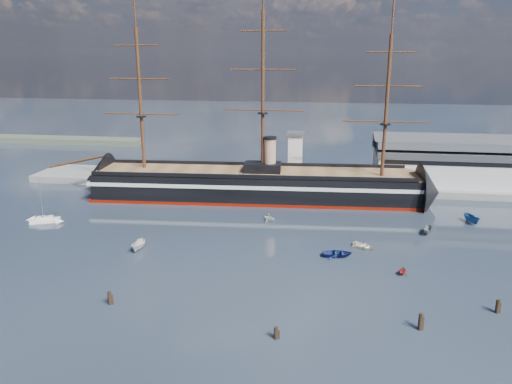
# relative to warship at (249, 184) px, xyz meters

# --- Properties ---
(ground) EXTENTS (600.00, 600.00, 0.00)m
(ground) POSITION_rel_warship_xyz_m (8.71, -20.00, -4.04)
(ground) COLOR #1D242E
(ground) RESTS_ON ground
(quay) EXTENTS (180.00, 18.00, 2.00)m
(quay) POSITION_rel_warship_xyz_m (18.71, 16.00, -4.04)
(quay) COLOR slate
(quay) RESTS_ON ground
(warehouse) EXTENTS (63.00, 21.00, 11.60)m
(warehouse) POSITION_rel_warship_xyz_m (66.71, 20.00, 3.95)
(warehouse) COLOR #B7BABC
(warehouse) RESTS_ON ground
(quay_tower) EXTENTS (5.00, 5.00, 15.00)m
(quay_tower) POSITION_rel_warship_xyz_m (11.71, 13.00, 5.72)
(quay_tower) COLOR silver
(quay_tower) RESTS_ON ground
(warship) EXTENTS (113.34, 21.59, 53.94)m
(warship) POSITION_rel_warship_xyz_m (0.00, 0.00, 0.00)
(warship) COLOR black
(warship) RESTS_ON ground
(sailboat) EXTENTS (7.06, 4.61, 10.93)m
(sailboat) POSITION_rel_warship_xyz_m (-45.22, -27.71, -3.34)
(sailboat) COLOR white
(sailboat) RESTS_ON ground
(motorboat_a) EXTENTS (6.02, 2.41, 2.38)m
(motorboat_a) POSITION_rel_warship_xyz_m (-16.46, -40.95, -4.04)
(motorboat_a) COLOR silver
(motorboat_a) RESTS_ON ground
(motorboat_b) EXTENTS (2.16, 3.97, 1.75)m
(motorboat_b) POSITION_rel_warship_xyz_m (24.13, -38.14, -4.04)
(motorboat_b) COLOR navy
(motorboat_b) RESTS_ON ground
(motorboat_c) EXTENTS (5.37, 3.12, 2.02)m
(motorboat_c) POSITION_rel_warship_xyz_m (44.38, -22.15, -4.04)
(motorboat_c) COLOR slate
(motorboat_c) RESTS_ON ground
(motorboat_d) EXTENTS (4.98, 5.72, 1.97)m
(motorboat_d) POSITION_rel_warship_xyz_m (8.01, -18.58, -4.04)
(motorboat_d) COLOR silver
(motorboat_d) RESTS_ON ground
(motorboat_e) EXTENTS (3.17, 3.20, 1.50)m
(motorboat_e) POSITION_rel_warship_xyz_m (29.56, -32.91, -4.04)
(motorboat_e) COLOR silver
(motorboat_e) RESTS_ON ground
(motorboat_f) EXTENTS (6.72, 4.23, 2.53)m
(motorboat_f) POSITION_rel_warship_xyz_m (56.07, -13.02, -4.04)
(motorboat_f) COLOR navy
(motorboat_f) RESTS_ON ground
(motorboat_g) EXTENTS (4.87, 3.55, 1.64)m
(motorboat_g) POSITION_rel_warship_xyz_m (35.97, -44.79, -4.04)
(motorboat_g) COLOR maroon
(motorboat_g) RESTS_ON ground
(piling_near_left) EXTENTS (0.64, 0.64, 2.97)m
(piling_near_left) POSITION_rel_warship_xyz_m (-12.48, -63.63, -4.04)
(piling_near_left) COLOR black
(piling_near_left) RESTS_ON ground
(piling_near_mid) EXTENTS (0.64, 0.64, 2.57)m
(piling_near_mid) POSITION_rel_warship_xyz_m (15.28, -69.62, -4.04)
(piling_near_mid) COLOR black
(piling_near_mid) RESTS_ON ground
(piling_near_right) EXTENTS (0.64, 0.64, 3.41)m
(piling_near_right) POSITION_rel_warship_xyz_m (36.02, -64.08, -4.04)
(piling_near_right) COLOR black
(piling_near_right) RESTS_ON ground
(piling_far_right) EXTENTS (0.64, 0.64, 3.02)m
(piling_far_right) POSITION_rel_warship_xyz_m (48.81, -57.17, -4.04)
(piling_far_right) COLOR black
(piling_far_right) RESTS_ON ground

